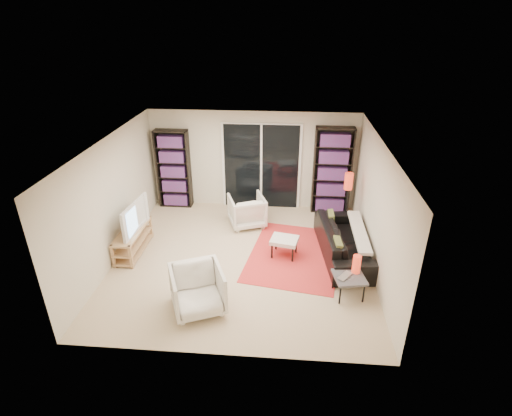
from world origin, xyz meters
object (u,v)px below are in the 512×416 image
object	(u,v)px
tv_stand	(133,240)
armchair_back	(247,211)
sofa	(344,241)
side_table	(349,278)
bookshelf_left	(174,169)
bookshelf_right	(332,171)
ottoman	(284,241)
armchair_front	(198,290)
floor_lamp	(348,187)

from	to	relation	value
tv_stand	armchair_back	size ratio (longest dim) A/B	1.62
sofa	side_table	world-z (taller)	sofa
bookshelf_left	bookshelf_right	world-z (taller)	bookshelf_right
bookshelf_left	ottoman	bearing A→B (deg)	-37.65
sofa	bookshelf_left	bearing A→B (deg)	56.78
armchair_back	side_table	bearing A→B (deg)	110.00
bookshelf_left	side_table	size ratio (longest dim) A/B	3.25
bookshelf_left	armchair_front	world-z (taller)	bookshelf_left
armchair_back	floor_lamp	bearing A→B (deg)	159.58
bookshelf_right	ottoman	distance (m)	2.50
bookshelf_left	tv_stand	size ratio (longest dim) A/B	1.53
bookshelf_right	ottoman	bearing A→B (deg)	-116.56
floor_lamp	armchair_back	bearing A→B (deg)	179.33
armchair_back	tv_stand	bearing A→B (deg)	11.53
sofa	floor_lamp	distance (m)	1.31
armchair_front	bookshelf_left	bearing A→B (deg)	87.09
sofa	ottoman	xyz separation A→B (m)	(-1.19, -0.13, 0.02)
armchair_front	armchair_back	bearing A→B (deg)	57.72
armchair_front	floor_lamp	bearing A→B (deg)	24.61
bookshelf_right	sofa	xyz separation A→B (m)	(0.12, -2.01, -0.73)
bookshelf_right	armchair_back	size ratio (longest dim) A/B	2.67
bookshelf_left	armchair_front	size ratio (longest dim) A/B	2.32
ottoman	side_table	size ratio (longest dim) A/B	1.01
side_table	sofa	bearing A→B (deg)	87.17
sofa	armchair_back	world-z (taller)	armchair_back
bookshelf_left	armchair_back	world-z (taller)	bookshelf_left
armchair_front	ottoman	distance (m)	2.21
sofa	armchair_back	xyz separation A→B (m)	(-2.08, 1.12, 0.04)
bookshelf_right	armchair_front	size ratio (longest dim) A/B	2.50
tv_stand	floor_lamp	world-z (taller)	floor_lamp
bookshelf_right	floor_lamp	distance (m)	0.96
bookshelf_left	tv_stand	world-z (taller)	bookshelf_left
floor_lamp	side_table	bearing A→B (deg)	-94.86
side_table	armchair_front	bearing A→B (deg)	-167.54
bookshelf_left	side_table	xyz separation A→B (m)	(3.91, -3.31, -0.62)
bookshelf_left	floor_lamp	xyz separation A→B (m)	(4.11, -0.92, 0.06)
ottoman	bookshelf_left	bearing A→B (deg)	142.35
sofa	floor_lamp	world-z (taller)	floor_lamp
armchair_front	ottoman	world-z (taller)	armchair_front
tv_stand	bookshelf_right	bearing A→B (deg)	28.22
armchair_back	ottoman	world-z (taller)	armchair_back
floor_lamp	sofa	bearing A→B (deg)	-97.27
sofa	side_table	bearing A→B (deg)	170.80
bookshelf_right	armchair_front	bearing A→B (deg)	-122.40
bookshelf_left	ottoman	world-z (taller)	bookshelf_left
sofa	ottoman	distance (m)	1.20
tv_stand	ottoman	world-z (taller)	tv_stand
tv_stand	side_table	world-z (taller)	tv_stand
tv_stand	armchair_front	size ratio (longest dim) A/B	1.52
floor_lamp	bookshelf_left	bearing A→B (deg)	167.39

